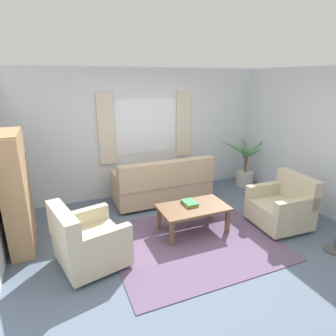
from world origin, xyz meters
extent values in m
plane|color=slate|center=(0.00, 0.00, 0.00)|extent=(6.24, 6.24, 0.00)
cube|color=silver|center=(0.00, 2.26, 1.30)|extent=(5.32, 0.12, 2.60)
cube|color=silver|center=(2.66, 0.00, 1.30)|extent=(0.12, 4.40, 2.60)
cube|color=white|center=(0.00, 2.20, 1.45)|extent=(1.30, 0.01, 1.10)
cube|color=beige|center=(-0.83, 2.17, 1.45)|extent=(0.32, 0.06, 1.40)
cube|color=beige|center=(0.83, 2.17, 1.45)|extent=(0.32, 0.06, 1.40)
cube|color=#604C6B|center=(0.00, 0.00, 0.01)|extent=(2.46, 2.04, 0.01)
cube|color=tan|center=(0.11, 1.62, 0.25)|extent=(1.90, 0.80, 0.38)
cube|color=tan|center=(0.11, 1.30, 0.68)|extent=(1.90, 0.20, 0.48)
cube|color=tan|center=(0.98, 1.62, 0.56)|extent=(0.16, 0.80, 0.24)
cube|color=tan|center=(-0.76, 1.62, 0.56)|extent=(0.16, 0.80, 0.24)
cylinder|color=brown|center=(0.96, 1.92, 0.03)|extent=(0.06, 0.06, 0.06)
cylinder|color=brown|center=(-0.74, 1.92, 0.03)|extent=(0.06, 0.06, 0.06)
cylinder|color=brown|center=(0.96, 1.32, 0.03)|extent=(0.06, 0.06, 0.06)
cylinder|color=brown|center=(-0.74, 1.32, 0.03)|extent=(0.06, 0.06, 0.06)
cube|color=#BCB293|center=(-1.50, 0.07, 0.24)|extent=(0.97, 1.00, 0.36)
cube|color=#BCB293|center=(-1.82, 0.00, 0.65)|extent=(0.37, 0.86, 0.46)
cube|color=#BCB293|center=(-1.42, -0.28, 0.53)|extent=(0.81, 0.30, 0.22)
cube|color=#BCB293|center=(-1.59, 0.42, 0.53)|extent=(0.81, 0.30, 0.22)
cylinder|color=brown|center=(-1.11, -0.18, 0.03)|extent=(0.05, 0.05, 0.06)
cylinder|color=brown|center=(-1.27, 0.48, 0.03)|extent=(0.05, 0.05, 0.06)
cylinder|color=brown|center=(-1.74, -0.33, 0.03)|extent=(0.05, 0.05, 0.06)
cylinder|color=brown|center=(-1.89, 0.33, 0.03)|extent=(0.05, 0.05, 0.06)
cube|color=#BCB293|center=(1.54, -0.11, 0.24)|extent=(0.84, 0.88, 0.36)
cube|color=#BCB293|center=(1.87, -0.12, 0.65)|extent=(0.22, 0.85, 0.46)
cube|color=#BCB293|center=(1.55, 0.25, 0.53)|extent=(0.80, 0.16, 0.22)
cube|color=#BCB293|center=(1.52, -0.47, 0.53)|extent=(0.80, 0.16, 0.22)
cylinder|color=brown|center=(1.23, 0.25, 0.03)|extent=(0.05, 0.05, 0.06)
cylinder|color=brown|center=(1.20, -0.43, 0.03)|extent=(0.05, 0.05, 0.06)
cylinder|color=brown|center=(1.87, 0.22, 0.03)|extent=(0.05, 0.05, 0.06)
cylinder|color=brown|center=(1.84, -0.46, 0.03)|extent=(0.05, 0.05, 0.06)
cube|color=brown|center=(0.14, 0.30, 0.42)|extent=(1.10, 0.64, 0.04)
cube|color=brown|center=(-0.35, 0.04, 0.20)|extent=(0.06, 0.06, 0.40)
cube|color=brown|center=(0.63, 0.04, 0.20)|extent=(0.06, 0.06, 0.40)
cube|color=brown|center=(-0.35, 0.56, 0.20)|extent=(0.06, 0.06, 0.40)
cube|color=brown|center=(0.63, 0.56, 0.20)|extent=(0.06, 0.06, 0.40)
cube|color=gold|center=(0.12, 0.41, 0.45)|extent=(0.20, 0.30, 0.03)
cube|color=#387F4C|center=(0.11, 0.39, 0.48)|extent=(0.20, 0.29, 0.03)
cylinder|color=#B7B2A8|center=(2.19, 1.66, 0.17)|extent=(0.39, 0.39, 0.33)
cylinder|color=brown|center=(2.19, 1.66, 0.52)|extent=(0.07, 0.07, 0.37)
cone|color=#47894C|center=(2.48, 1.67, 0.91)|extent=(0.53, 0.11, 0.44)
cone|color=#47894C|center=(2.32, 1.93, 0.91)|extent=(0.29, 0.56, 0.39)
cone|color=#47894C|center=(1.89, 1.82, 0.93)|extent=(0.58, 0.44, 0.39)
cone|color=#47894C|center=(1.97, 1.51, 0.89)|extent=(0.42, 0.35, 0.44)
cone|color=#47894C|center=(2.24, 1.44, 0.86)|extent=(0.18, 0.45, 0.33)
cube|color=#A87F56|center=(-2.38, 1.37, 0.85)|extent=(0.30, 0.04, 1.70)
cube|color=#A87F56|center=(-2.38, 0.47, 0.85)|extent=(0.30, 0.04, 1.70)
cube|color=#A87F56|center=(-2.24, 0.92, 0.85)|extent=(0.02, 0.90, 1.70)
cube|color=#A87F56|center=(-2.38, 0.92, 0.01)|extent=(0.30, 0.86, 0.02)
cube|color=#A87F56|center=(-2.38, 0.92, 0.43)|extent=(0.30, 0.86, 0.02)
cube|color=#A87F56|center=(-2.38, 0.92, 0.86)|extent=(0.30, 0.86, 0.02)
cube|color=#A87F56|center=(-2.38, 0.92, 1.28)|extent=(0.30, 0.86, 0.02)
cube|color=#A87F56|center=(-2.38, 0.92, 1.71)|extent=(0.30, 0.86, 0.02)
cube|color=#B23833|center=(-2.38, 1.28, 0.99)|extent=(0.27, 0.06, 0.24)
cube|color=#B23833|center=(-2.38, 1.19, 1.00)|extent=(0.23, 0.09, 0.26)
cube|color=#5B8E93|center=(-2.38, 1.10, 1.00)|extent=(0.24, 0.06, 0.27)
cube|color=#5B8E93|center=(-2.38, 1.03, 0.97)|extent=(0.25, 0.06, 0.19)
cube|color=#335199|center=(-2.38, 0.95, 1.02)|extent=(0.26, 0.06, 0.30)
cube|color=#7F478C|center=(-2.38, 0.88, 0.96)|extent=(0.28, 0.07, 0.19)
cube|color=#2D2D33|center=(-2.38, 0.81, 1.01)|extent=(0.23, 0.06, 0.27)
cylinder|color=#4C4C51|center=(1.77, -0.99, 0.01)|extent=(0.28, 0.28, 0.03)
camera|label=1|loc=(-1.82, -3.33, 2.42)|focal=30.21mm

